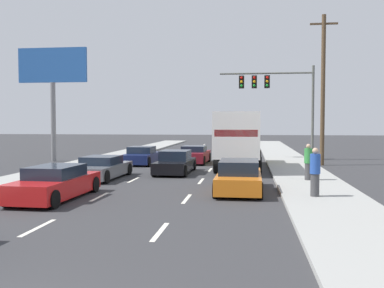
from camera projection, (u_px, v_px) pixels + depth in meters
ground_plane at (190, 164)px, 29.99m from camera, size 140.00×140.00×0.00m
sidewalk_right at (300, 173)px, 24.15m from camera, size 3.16×80.00×0.14m
sidewalk_left at (64, 170)px, 25.91m from camera, size 3.16×80.00×0.14m
lane_markings at (188, 166)px, 29.11m from camera, size 3.54×57.00×0.01m
car_navy at (141, 156)px, 30.04m from camera, size 2.01×4.13×1.22m
car_gray at (101, 168)px, 22.46m from camera, size 2.14×4.65×1.15m
car_red at (55, 184)px, 16.47m from camera, size 2.03×4.73×1.25m
car_maroon at (194, 155)px, 30.79m from camera, size 2.02×4.12×1.23m
car_black at (175, 163)px, 24.76m from camera, size 1.94×4.49×1.29m
box_truck at (240, 137)px, 26.79m from camera, size 2.81×9.17×3.44m
car_orange at (239, 177)px, 18.18m from camera, size 1.92×4.61×1.32m
traffic_signal_mast at (270, 89)px, 33.60m from camera, size 7.16×0.69×7.17m
utility_pole_mid at (323, 88)px, 29.11m from camera, size 1.80×0.28×9.97m
roadside_billboard at (53, 78)px, 32.05m from camera, size 5.19×0.36×8.30m
pedestrian_near_corner at (308, 162)px, 20.83m from camera, size 0.38×0.38×1.72m
pedestrian_mid_block at (315, 172)px, 16.21m from camera, size 0.38×0.38×1.80m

